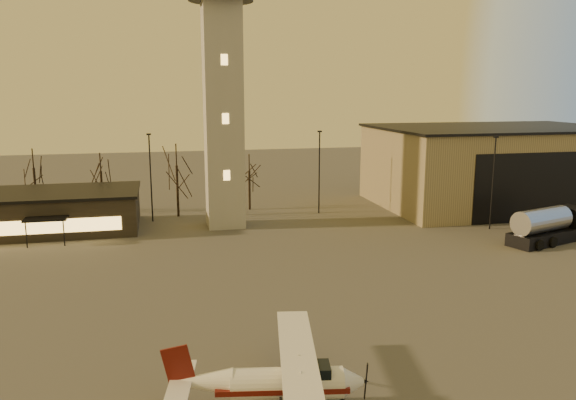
% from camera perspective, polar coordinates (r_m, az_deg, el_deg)
% --- Properties ---
extents(ground, '(220.00, 220.00, 0.00)m').
position_cam_1_polar(ground, '(35.26, -0.50, -13.96)').
color(ground, '#474441').
rests_on(ground, ground).
extents(control_tower, '(6.80, 6.80, 32.60)m').
position_cam_1_polar(control_tower, '(61.59, -6.67, 12.33)').
color(control_tower, '#9B9993').
rests_on(control_tower, ground).
extents(hangar, '(30.60, 20.60, 10.30)m').
position_cam_1_polar(hangar, '(78.60, 20.29, 3.27)').
color(hangar, '#948761').
rests_on(hangar, ground).
extents(terminal, '(25.40, 12.20, 4.30)m').
position_cam_1_polar(terminal, '(66.21, -25.86, -1.15)').
color(terminal, black).
rests_on(terminal, ground).
extents(light_poles, '(58.50, 12.25, 10.14)m').
position_cam_1_polar(light_poles, '(63.35, -6.10, 2.40)').
color(light_poles, black).
rests_on(light_poles, ground).
extents(tree_row, '(37.20, 9.20, 8.80)m').
position_cam_1_polar(tree_row, '(71.26, -18.35, 3.29)').
color(tree_row, black).
rests_on(tree_row, ground).
extents(cessna_front, '(10.10, 12.72, 3.49)m').
position_cam_1_polar(cessna_front, '(27.79, 0.23, -18.54)').
color(cessna_front, silver).
rests_on(cessna_front, ground).
extents(fuel_truck, '(10.06, 5.56, 3.59)m').
position_cam_1_polar(fuel_truck, '(61.61, 25.00, -2.63)').
color(fuel_truck, black).
rests_on(fuel_truck, ground).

